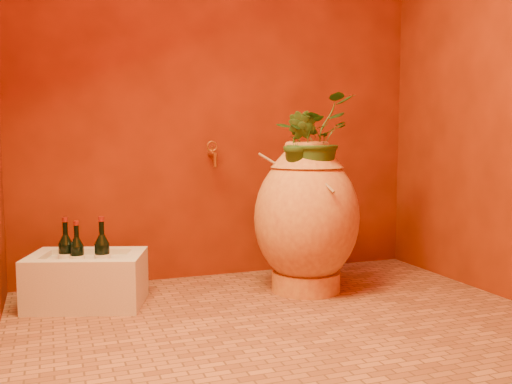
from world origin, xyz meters
name	(u,v)px	position (x,y,z in m)	size (l,w,h in m)	color
floor	(288,323)	(0.00, 0.00, 0.00)	(2.50, 2.50, 0.00)	#965431
wall_back	(224,71)	(0.00, 1.00, 1.25)	(2.50, 0.02, 2.50)	#561704
wall_right	(512,60)	(1.25, 0.00, 1.25)	(0.02, 2.00, 2.50)	#561704
amphora	(306,217)	(0.32, 0.48, 0.41)	(0.60, 0.60, 0.83)	gold
stone_basin	(87,281)	(-0.85, 0.61, 0.13)	(0.65, 0.55, 0.27)	beige
wine_bottle_a	(102,257)	(-0.78, 0.55, 0.26)	(0.08, 0.08, 0.32)	black
wine_bottle_b	(77,258)	(-0.89, 0.61, 0.25)	(0.07, 0.07, 0.29)	black
wine_bottle_c	(66,256)	(-0.95, 0.65, 0.25)	(0.08, 0.08, 0.31)	black
wall_tap	(213,153)	(-0.09, 0.92, 0.76)	(0.07, 0.14, 0.15)	#AA7327
plant_main	(313,138)	(0.34, 0.45, 0.85)	(0.43, 0.37, 0.47)	#244819
plant_side	(300,142)	(0.23, 0.39, 0.83)	(0.18, 0.14, 0.33)	#244819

